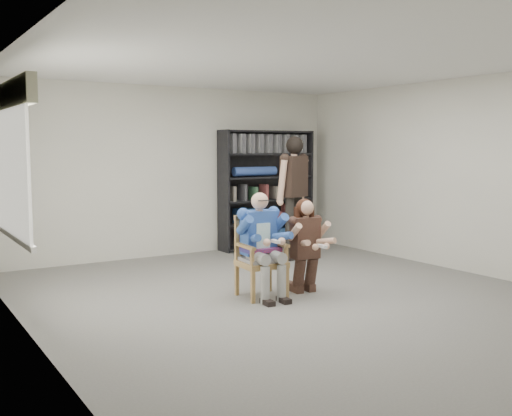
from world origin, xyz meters
TOP-DOWN VIEW (x-y plane):
  - room_shell at (0.00, 0.00)m, footprint 6.00×7.00m
  - floor at (0.00, 0.00)m, footprint 6.00×7.00m
  - window_left at (-2.95, 1.00)m, footprint 0.16×2.00m
  - armchair at (-0.31, 0.30)m, footprint 0.61×0.60m
  - seated_man at (-0.31, 0.30)m, footprint 0.61×0.81m
  - kneeling_woman at (0.27, 0.18)m, footprint 0.56×0.82m
  - bookshelf at (1.70, 3.28)m, footprint 1.80×0.38m
  - standing_man at (1.42, 2.05)m, footprint 0.67×0.49m

SIDE VIEW (x-z plane):
  - floor at x=0.00m, z-range -0.01..0.01m
  - armchair at x=-0.31m, z-range 0.00..0.98m
  - kneeling_woman at x=0.27m, z-range 0.00..1.17m
  - seated_man at x=-0.31m, z-range 0.00..1.28m
  - standing_man at x=1.42m, z-range 0.00..1.96m
  - bookshelf at x=1.70m, z-range 0.00..2.10m
  - room_shell at x=0.00m, z-range 0.00..2.80m
  - window_left at x=-2.95m, z-range 0.76..2.50m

